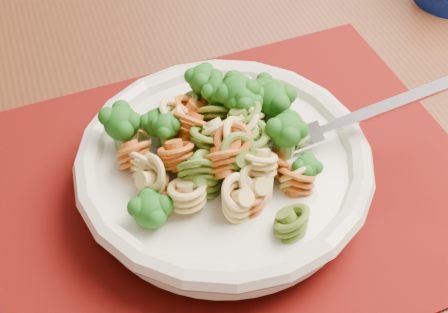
{
  "coord_description": "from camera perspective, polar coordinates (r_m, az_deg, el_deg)",
  "views": [
    {
      "loc": [
        -0.51,
        -0.92,
        1.15
      ],
      "look_at": [
        -0.48,
        -0.6,
        0.79
      ],
      "focal_mm": 50.0,
      "sensor_mm": 36.0,
      "label": 1
    }
  ],
  "objects": [
    {
      "name": "dining_table",
      "position": [
        0.63,
        -8.12,
        -5.94
      ],
      "size": [
        1.53,
        1.19,
        0.75
      ],
      "rotation": [
        0.0,
        0.0,
        0.26
      ],
      "color": "#512717",
      "rests_on": "ground"
    },
    {
      "name": "placemat",
      "position": [
        0.51,
        0.29,
        -2.93
      ],
      "size": [
        0.48,
        0.42,
        0.0
      ],
      "primitive_type": "cube",
      "rotation": [
        0.0,
        0.0,
        0.3
      ],
      "color": "#530D03",
      "rests_on": "dining_table"
    },
    {
      "name": "pasta_bowl",
      "position": [
        0.49,
        0.0,
        -0.95
      ],
      "size": [
        0.23,
        0.23,
        0.04
      ],
      "color": "beige",
      "rests_on": "placemat"
    },
    {
      "name": "pasta_broccoli_heap",
      "position": [
        0.47,
        0.0,
        0.48
      ],
      "size": [
        0.2,
        0.2,
        0.06
      ],
      "primitive_type": null,
      "color": "#E5CC71",
      "rests_on": "pasta_bowl"
    },
    {
      "name": "fork",
      "position": [
        0.49,
        7.51,
        1.81
      ],
      "size": [
        0.18,
        0.04,
        0.08
      ],
      "primitive_type": null,
      "rotation": [
        0.0,
        -0.35,
        0.1
      ],
      "color": "silver",
      "rests_on": "pasta_bowl"
    }
  ]
}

